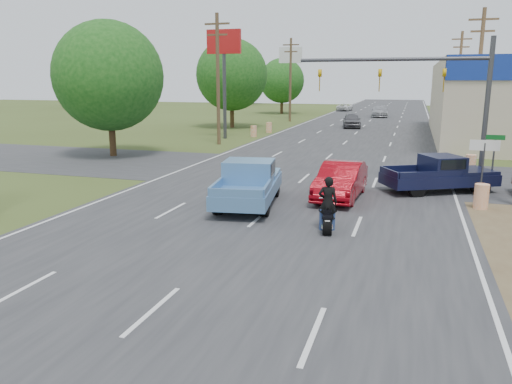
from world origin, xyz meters
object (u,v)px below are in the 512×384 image
(distant_car_grey, at_px, (352,120))
(distant_car_white, at_px, (345,107))
(motorcycle, at_px, (327,218))
(navy_pickup, at_px, (442,174))
(rider, at_px, (328,205))
(blue_pickup, at_px, (249,182))
(distant_car_silver, at_px, (380,111))
(red_convertible, at_px, (341,181))

(distant_car_grey, bearing_deg, distant_car_white, 90.46)
(motorcycle, height_order, navy_pickup, navy_pickup)
(motorcycle, relative_size, navy_pickup, 0.37)
(distant_car_grey, bearing_deg, motorcycle, -92.91)
(rider, bearing_deg, distant_car_white, -92.58)
(distant_car_grey, bearing_deg, rider, -92.91)
(rider, bearing_deg, blue_pickup, -46.16)
(motorcycle, distance_m, distant_car_silver, 56.11)
(navy_pickup, height_order, distant_car_silver, navy_pickup)
(red_convertible, xyz_separation_m, navy_pickup, (4.21, 2.71, 0.07))
(navy_pickup, bearing_deg, rider, -56.17)
(navy_pickup, distance_m, distant_car_grey, 31.90)
(distant_car_silver, relative_size, distant_car_white, 1.26)
(red_convertible, bearing_deg, navy_pickup, 35.85)
(distant_car_grey, relative_size, distant_car_silver, 0.83)
(navy_pickup, bearing_deg, distant_car_silver, 158.41)
(blue_pickup, relative_size, distant_car_white, 1.34)
(motorcycle, bearing_deg, blue_pickup, 133.50)
(distant_car_grey, height_order, distant_car_silver, distant_car_silver)
(blue_pickup, distance_m, navy_pickup, 9.07)
(red_convertible, bearing_deg, rider, -84.13)
(motorcycle, bearing_deg, distant_car_grey, 85.93)
(distant_car_grey, relative_size, distant_car_white, 1.05)
(rider, xyz_separation_m, navy_pickup, (3.96, 7.60, -0.04))
(blue_pickup, bearing_deg, distant_car_silver, 79.73)
(navy_pickup, bearing_deg, red_convertible, -85.79)
(rider, relative_size, blue_pickup, 0.31)
(navy_pickup, xyz_separation_m, distant_car_white, (-12.54, 61.23, -0.24))
(rider, height_order, blue_pickup, blue_pickup)
(motorcycle, height_order, distant_car_silver, distant_car_silver)
(distant_car_white, bearing_deg, rider, 103.39)
(blue_pickup, height_order, distant_car_white, blue_pickup)
(rider, relative_size, distant_car_white, 0.41)
(motorcycle, distance_m, distant_car_grey, 38.77)
(motorcycle, xyz_separation_m, distant_car_silver, (-2.02, 56.07, 0.35))
(rider, distance_m, distant_car_silver, 56.07)
(blue_pickup, bearing_deg, distant_car_grey, 81.69)
(motorcycle, distance_m, rider, 0.45)
(navy_pickup, relative_size, distant_car_silver, 0.98)
(blue_pickup, bearing_deg, motorcycle, -45.30)
(rider, distance_m, distant_car_white, 69.36)
(distant_car_silver, height_order, distant_car_white, distant_car_silver)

